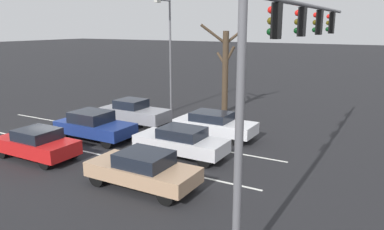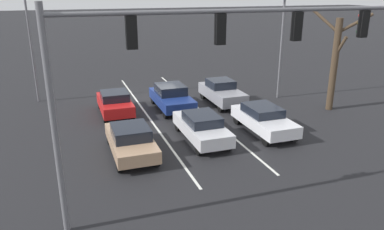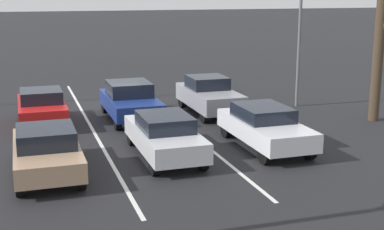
{
  "view_description": "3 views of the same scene",
  "coord_description": "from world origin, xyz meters",
  "px_view_note": "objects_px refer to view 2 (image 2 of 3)",
  "views": [
    {
      "loc": [
        14.34,
        17.07,
        6.04
      ],
      "look_at": [
        -0.54,
        8.62,
        1.95
      ],
      "focal_mm": 35.0,
      "sensor_mm": 36.0,
      "label": 1
    },
    {
      "loc": [
        6.24,
        24.88,
        7.4
      ],
      "look_at": [
        0.45,
        8.23,
        1.38
      ],
      "focal_mm": 35.0,
      "sensor_mm": 36.0,
      "label": 2
    },
    {
      "loc": [
        4.25,
        24.35,
        5.26
      ],
      "look_at": [
        -0.57,
        9.54,
        1.62
      ],
      "focal_mm": 50.0,
      "sensor_mm": 36.0,
      "label": 3
    }
  ],
  "objects_px": {
    "car_navy_midlane_second": "(171,97)",
    "car_white_leftlane_front": "(264,119)",
    "car_gray_leftlane_second": "(222,92)",
    "street_lamp_right_shoulder": "(32,24)",
    "street_lamp_left_shoulder": "(280,33)",
    "car_tan_rightlane_front": "(131,140)",
    "car_silver_midlane_front": "(202,127)",
    "car_red_rightlane_second": "(115,103)",
    "traffic_signal_gantry": "(198,52)",
    "bare_tree_near": "(335,59)"
  },
  "relations": [
    {
      "from": "car_gray_leftlane_second",
      "to": "street_lamp_left_shoulder",
      "type": "xyz_separation_m",
      "value": [
        -4.19,
        -0.11,
        3.69
      ]
    },
    {
      "from": "car_navy_midlane_second",
      "to": "car_white_leftlane_front",
      "type": "bearing_deg",
      "value": 122.62
    },
    {
      "from": "car_red_rightlane_second",
      "to": "street_lamp_right_shoulder",
      "type": "relative_size",
      "value": 0.45
    },
    {
      "from": "car_white_leftlane_front",
      "to": "traffic_signal_gantry",
      "type": "bearing_deg",
      "value": 44.0
    },
    {
      "from": "car_white_leftlane_front",
      "to": "traffic_signal_gantry",
      "type": "height_order",
      "value": "traffic_signal_gantry"
    },
    {
      "from": "car_red_rightlane_second",
      "to": "street_lamp_left_shoulder",
      "type": "xyz_separation_m",
      "value": [
        -11.24,
        0.05,
        3.77
      ]
    },
    {
      "from": "car_tan_rightlane_front",
      "to": "car_gray_leftlane_second",
      "type": "bearing_deg",
      "value": -139.97
    },
    {
      "from": "traffic_signal_gantry",
      "to": "car_red_rightlane_second",
      "type": "bearing_deg",
      "value": -83.63
    },
    {
      "from": "car_gray_leftlane_second",
      "to": "street_lamp_left_shoulder",
      "type": "height_order",
      "value": "street_lamp_left_shoulder"
    },
    {
      "from": "street_lamp_left_shoulder",
      "to": "car_white_leftlane_front",
      "type": "bearing_deg",
      "value": 53.52
    },
    {
      "from": "car_white_leftlane_front",
      "to": "street_lamp_right_shoulder",
      "type": "xyz_separation_m",
      "value": [
        11.45,
        -10.17,
        4.41
      ]
    },
    {
      "from": "car_white_leftlane_front",
      "to": "car_navy_midlane_second",
      "type": "xyz_separation_m",
      "value": [
        3.53,
        -5.51,
        0.04
      ]
    },
    {
      "from": "car_gray_leftlane_second",
      "to": "car_navy_midlane_second",
      "type": "bearing_deg",
      "value": -0.11
    },
    {
      "from": "street_lamp_right_shoulder",
      "to": "bare_tree_near",
      "type": "distance_m",
      "value": 19.32
    },
    {
      "from": "traffic_signal_gantry",
      "to": "street_lamp_right_shoulder",
      "type": "bearing_deg",
      "value": -70.4
    },
    {
      "from": "car_tan_rightlane_front",
      "to": "street_lamp_left_shoulder",
      "type": "bearing_deg",
      "value": -151.57
    },
    {
      "from": "car_tan_rightlane_front",
      "to": "street_lamp_right_shoulder",
      "type": "xyz_separation_m",
      "value": [
        4.21,
        -10.71,
        4.43
      ]
    },
    {
      "from": "street_lamp_right_shoulder",
      "to": "street_lamp_left_shoulder",
      "type": "bearing_deg",
      "value": 163.75
    },
    {
      "from": "car_silver_midlane_front",
      "to": "street_lamp_right_shoulder",
      "type": "bearing_deg",
      "value": -52.11
    },
    {
      "from": "bare_tree_near",
      "to": "car_white_leftlane_front",
      "type": "bearing_deg",
      "value": 19.77
    },
    {
      "from": "car_silver_midlane_front",
      "to": "car_white_leftlane_front",
      "type": "xyz_separation_m",
      "value": [
        -3.54,
        0.0,
        0.02
      ]
    },
    {
      "from": "car_red_rightlane_second",
      "to": "car_navy_midlane_second",
      "type": "bearing_deg",
      "value": 177.44
    },
    {
      "from": "car_white_leftlane_front",
      "to": "traffic_signal_gantry",
      "type": "xyz_separation_m",
      "value": [
        5.82,
        5.62,
        4.73
      ]
    },
    {
      "from": "car_gray_leftlane_second",
      "to": "street_lamp_right_shoulder",
      "type": "bearing_deg",
      "value": -22.22
    },
    {
      "from": "car_silver_midlane_front",
      "to": "traffic_signal_gantry",
      "type": "relative_size",
      "value": 0.35
    },
    {
      "from": "street_lamp_left_shoulder",
      "to": "bare_tree_near",
      "type": "relative_size",
      "value": 1.27
    },
    {
      "from": "car_white_leftlane_front",
      "to": "street_lamp_left_shoulder",
      "type": "xyz_separation_m",
      "value": [
        -4.15,
        -5.62,
        3.74
      ]
    },
    {
      "from": "car_navy_midlane_second",
      "to": "car_red_rightlane_second",
      "type": "distance_m",
      "value": 3.56
    },
    {
      "from": "bare_tree_near",
      "to": "traffic_signal_gantry",
      "type": "bearing_deg",
      "value": 33.3
    },
    {
      "from": "car_navy_midlane_second",
      "to": "car_tan_rightlane_front",
      "type": "bearing_deg",
      "value": 58.5
    },
    {
      "from": "car_red_rightlane_second",
      "to": "street_lamp_right_shoulder",
      "type": "height_order",
      "value": "street_lamp_right_shoulder"
    },
    {
      "from": "car_gray_leftlane_second",
      "to": "car_red_rightlane_second",
      "type": "bearing_deg",
      "value": -1.34
    },
    {
      "from": "car_silver_midlane_front",
      "to": "traffic_signal_gantry",
      "type": "distance_m",
      "value": 7.71
    },
    {
      "from": "bare_tree_near",
      "to": "car_red_rightlane_second",
      "type": "bearing_deg",
      "value": -14.92
    },
    {
      "from": "car_white_leftlane_front",
      "to": "traffic_signal_gantry",
      "type": "distance_m",
      "value": 9.38
    },
    {
      "from": "street_lamp_right_shoulder",
      "to": "street_lamp_left_shoulder",
      "type": "distance_m",
      "value": 16.26
    },
    {
      "from": "car_silver_midlane_front",
      "to": "car_gray_leftlane_second",
      "type": "distance_m",
      "value": 6.52
    },
    {
      "from": "street_lamp_left_shoulder",
      "to": "bare_tree_near",
      "type": "bearing_deg",
      "value": 118.71
    },
    {
      "from": "traffic_signal_gantry",
      "to": "car_gray_leftlane_second",
      "type": "bearing_deg",
      "value": -117.48
    },
    {
      "from": "car_gray_leftlane_second",
      "to": "street_lamp_right_shoulder",
      "type": "height_order",
      "value": "street_lamp_right_shoulder"
    },
    {
      "from": "traffic_signal_gantry",
      "to": "street_lamp_right_shoulder",
      "type": "xyz_separation_m",
      "value": [
        5.62,
        -15.79,
        -0.32
      ]
    },
    {
      "from": "car_gray_leftlane_second",
      "to": "bare_tree_near",
      "type": "height_order",
      "value": "bare_tree_near"
    },
    {
      "from": "car_red_rightlane_second",
      "to": "street_lamp_left_shoulder",
      "type": "bearing_deg",
      "value": 179.74
    },
    {
      "from": "traffic_signal_gantry",
      "to": "street_lamp_left_shoulder",
      "type": "relative_size",
      "value": 1.64
    },
    {
      "from": "traffic_signal_gantry",
      "to": "bare_tree_near",
      "type": "bearing_deg",
      "value": -146.7
    },
    {
      "from": "street_lamp_left_shoulder",
      "to": "bare_tree_near",
      "type": "xyz_separation_m",
      "value": [
        -1.89,
        3.45,
        -1.25
      ]
    },
    {
      "from": "car_tan_rightlane_front",
      "to": "car_navy_midlane_second",
      "type": "relative_size",
      "value": 1.0
    },
    {
      "from": "car_navy_midlane_second",
      "to": "car_gray_leftlane_second",
      "type": "bearing_deg",
      "value": 179.89
    },
    {
      "from": "car_tan_rightlane_front",
      "to": "car_silver_midlane_front",
      "type": "bearing_deg",
      "value": -171.54
    },
    {
      "from": "car_silver_midlane_front",
      "to": "car_red_rightlane_second",
      "type": "height_order",
      "value": "car_red_rightlane_second"
    }
  ]
}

